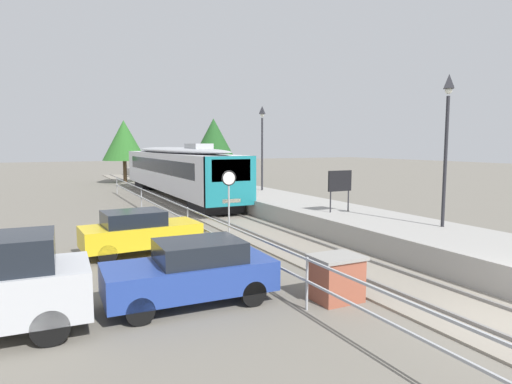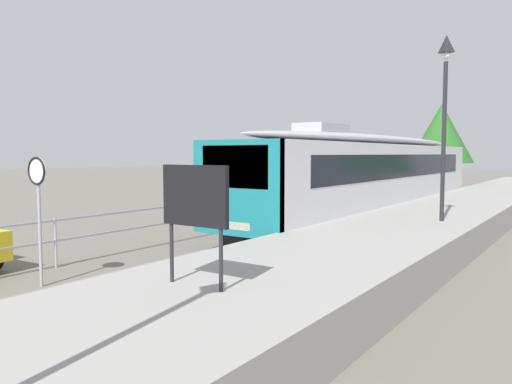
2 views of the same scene
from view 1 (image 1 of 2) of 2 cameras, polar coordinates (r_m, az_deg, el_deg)
name	(u,v)px [view 1 (image 1 of 2)]	position (r m, az deg, el deg)	size (l,w,h in m)	color
ground_plane	(143,206)	(28.14, -14.45, -1.82)	(160.00, 160.00, 0.00)	#6B665B
track_rails	(190,203)	(28.89, -8.62, -1.42)	(3.20, 60.00, 0.14)	gray
commuter_train	(176,168)	(31.50, -10.33, 3.04)	(2.82, 19.95, 3.74)	silver
station_platform	(235,194)	(29.98, -2.71, -0.28)	(3.90, 60.00, 0.90)	#999691
platform_lamp_near_end	(447,121)	(16.86, 23.58, 8.40)	(0.34, 0.34, 5.35)	#232328
platform_lamp_mid_platform	(262,132)	(28.10, 0.81, 7.82)	(0.34, 0.34, 5.35)	#232328
platform_notice_board	(340,182)	(19.42, 10.84, 1.24)	(1.20, 0.08, 1.80)	#232328
speed_limit_sign	(229,187)	(17.46, -3.53, 0.59)	(0.61, 0.10, 2.81)	#9EA0A5
brick_utility_cabinet	(336,278)	(11.13, 10.40, -10.89)	(1.21, 0.99, 1.13)	brown
carpark_fence	(188,215)	(18.35, -8.89, -3.03)	(0.06, 36.06, 1.25)	#9EA0A5
parked_hatchback_blue	(192,271)	(10.81, -8.34, -10.16)	(4.05, 1.87, 1.53)	navy
parked_hatchback_yellow	(139,231)	(15.97, -14.90, -4.97)	(4.10, 1.99, 1.53)	gold
tree_behind_carpark	(214,142)	(45.32, -5.52, 6.46)	(5.13, 5.13, 6.47)	brown
tree_behind_station_far	(124,140)	(45.58, -16.77, 6.43)	(4.23, 4.23, 6.22)	brown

